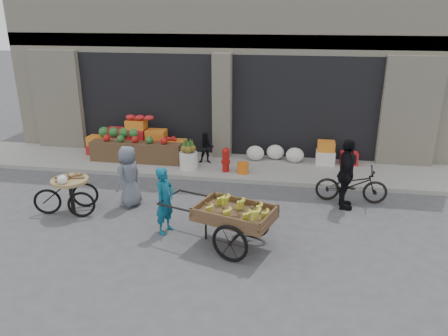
% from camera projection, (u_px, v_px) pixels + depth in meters
% --- Properties ---
extents(ground, '(80.00, 80.00, 0.00)m').
position_uv_depth(ground, '(182.00, 233.00, 9.28)').
color(ground, '#424244').
rests_on(ground, ground).
extents(sidewalk, '(18.00, 2.20, 0.12)m').
position_uv_depth(sidewalk, '(217.00, 166.00, 13.06)').
color(sidewalk, gray).
rests_on(sidewalk, ground).
extents(building, '(14.00, 6.45, 7.00)m').
position_uv_depth(building, '(237.00, 43.00, 15.58)').
color(building, beige).
rests_on(building, ground).
extents(fruit_display, '(3.10, 1.12, 1.24)m').
position_uv_depth(fruit_display, '(140.00, 140.00, 13.51)').
color(fruit_display, red).
rests_on(fruit_display, sidewalk).
extents(pineapple_bin, '(0.52, 0.52, 0.50)m').
position_uv_depth(pineapple_bin, '(189.00, 160.00, 12.61)').
color(pineapple_bin, silver).
rests_on(pineapple_bin, sidewalk).
extents(fire_hydrant, '(0.22, 0.22, 0.71)m').
position_uv_depth(fire_hydrant, '(226.00, 159.00, 12.35)').
color(fire_hydrant, '#A5140F').
rests_on(fire_hydrant, sidewalk).
extents(orange_bucket, '(0.32, 0.32, 0.30)m').
position_uv_depth(orange_bucket, '(243.00, 168.00, 12.30)').
color(orange_bucket, orange).
rests_on(orange_bucket, sidewalk).
extents(right_bay_goods, '(3.35, 0.60, 0.70)m').
position_uv_depth(right_bay_goods, '(306.00, 154.00, 13.09)').
color(right_bay_goods, silver).
rests_on(right_bay_goods, sidewalk).
extents(seated_person, '(0.51, 0.43, 0.93)m').
position_uv_depth(seated_person, '(206.00, 148.00, 13.03)').
color(seated_person, black).
rests_on(seated_person, sidewalk).
extents(banana_cart, '(2.71, 1.72, 1.06)m').
position_uv_depth(banana_cart, '(232.00, 211.00, 8.51)').
color(banana_cart, brown).
rests_on(banana_cart, ground).
extents(vendor_woman, '(0.49, 0.61, 1.45)m').
position_uv_depth(vendor_woman, '(165.00, 200.00, 9.09)').
color(vendor_woman, '#0E546F').
rests_on(vendor_woman, ground).
extents(tricycle_cart, '(1.46, 1.06, 0.95)m').
position_uv_depth(tricycle_cart, '(71.00, 190.00, 10.03)').
color(tricycle_cart, '#9E7F51').
rests_on(tricycle_cart, ground).
extents(vendor_grey, '(0.70, 0.85, 1.50)m').
position_uv_depth(vendor_grey, '(129.00, 176.00, 10.34)').
color(vendor_grey, slate).
rests_on(vendor_grey, ground).
extents(bicycle, '(1.72, 0.62, 0.90)m').
position_uv_depth(bicycle, '(351.00, 184.00, 10.66)').
color(bicycle, black).
rests_on(bicycle, ground).
extents(cyclist, '(0.43, 1.01, 1.71)m').
position_uv_depth(cyclist, '(346.00, 174.00, 10.18)').
color(cyclist, black).
rests_on(cyclist, ground).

